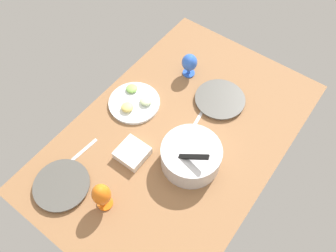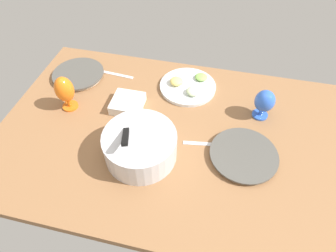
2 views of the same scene
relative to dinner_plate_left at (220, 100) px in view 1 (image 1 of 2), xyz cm
name	(u,v)px [view 1 (image 1 of 2)]	position (x,y,z in cm)	size (l,w,h in cm)	color
ground_plane	(178,136)	(32.69, -6.10, -3.18)	(160.00, 104.00, 4.00)	#8C603D
dinner_plate_left	(220,100)	(0.00, 0.00, 0.00)	(28.89, 28.89, 2.27)	silver
dinner_plate_right	(62,185)	(91.23, -34.07, 0.08)	(27.70, 27.70, 2.42)	silver
mixing_bowl	(191,156)	(42.64, 8.74, 5.70)	(30.25, 30.25, 20.02)	silver
fruit_platter	(135,102)	(30.92, -38.08, 0.22)	(29.39, 29.39, 5.16)	silver
hurricane_glass_blue	(189,63)	(-6.43, -26.26, 7.92)	(9.21, 9.21, 15.12)	blue
hurricane_glass_orange	(102,195)	(85.10, -11.19, 9.59)	(8.85, 8.85, 18.17)	orange
square_bowl_white	(132,153)	(57.24, -17.48, 1.50)	(14.77, 14.77, 4.81)	white
fork_by_left_plate	(198,118)	(17.49, -3.00, -0.88)	(18.00, 1.80, 0.60)	silver
fork_by_right_plate	(84,150)	(70.58, -39.90, -0.88)	(18.00, 1.80, 0.60)	silver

